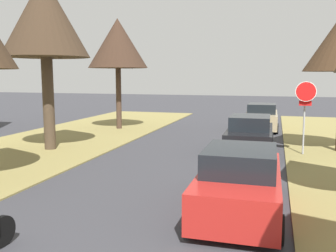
{
  "coord_description": "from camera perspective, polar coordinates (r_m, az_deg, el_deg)",
  "views": [
    {
      "loc": [
        3.15,
        -0.35,
        3.23
      ],
      "look_at": [
        -0.41,
        11.71,
        1.5
      ],
      "focal_mm": 39.1,
      "sensor_mm": 36.0,
      "label": 1
    }
  ],
  "objects": [
    {
      "name": "parked_sedan_black",
      "position": [
        15.93,
        12.65,
        -1.4
      ],
      "size": [
        1.98,
        4.42,
        1.57
      ],
      "color": "black",
      "rests_on": "ground"
    },
    {
      "name": "street_tree_left_mid_b",
      "position": [
        16.74,
        -18.66,
        15.62
      ],
      "size": [
        3.66,
        3.66,
        7.32
      ],
      "color": "#4A3B2B",
      "rests_on": "grass_verge_left"
    },
    {
      "name": "street_tree_left_far",
      "position": [
        22.31,
        -7.85,
        12.57
      ],
      "size": [
        3.53,
        3.53,
        6.52
      ],
      "color": "#483428",
      "rests_on": "grass_verge_left"
    },
    {
      "name": "parked_sedan_red",
      "position": [
        8.98,
        11.19,
        -8.5
      ],
      "size": [
        1.98,
        4.42,
        1.57
      ],
      "color": "red",
      "rests_on": "ground"
    },
    {
      "name": "stop_sign_far",
      "position": [
        15.69,
        20.62,
        3.53
      ],
      "size": [
        0.81,
        0.42,
        2.96
      ],
      "color": "#9EA0A5",
      "rests_on": "grass_verge_right"
    },
    {
      "name": "parked_sedan_tan",
      "position": [
        22.85,
        14.37,
        1.3
      ],
      "size": [
        1.98,
        4.42,
        1.57
      ],
      "color": "tan",
      "rests_on": "ground"
    }
  ]
}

